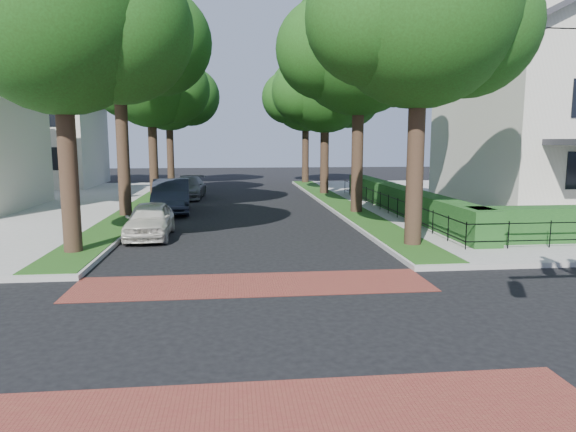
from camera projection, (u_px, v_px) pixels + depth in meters
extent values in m
plane|color=black|center=(260.00, 331.00, 9.83)|extent=(120.00, 120.00, 0.00)
cube|color=gray|center=(570.00, 200.00, 30.54)|extent=(30.00, 30.00, 0.15)
cube|color=maroon|center=(253.00, 284.00, 12.97)|extent=(9.00, 2.20, 0.01)
cube|color=maroon|center=(273.00, 420.00, 6.68)|extent=(9.00, 2.20, 0.01)
cube|color=#254914|center=(337.00, 202.00, 29.16)|extent=(1.60, 29.80, 0.02)
cube|color=#254914|center=(143.00, 204.00, 28.03)|extent=(1.60, 29.80, 0.02)
cylinder|color=black|center=(416.00, 134.00, 16.73)|extent=(0.56, 0.56, 7.35)
sphere|color=#1B390F|center=(421.00, 9.00, 16.16)|extent=(6.20, 6.20, 6.20)
sphere|color=#1B390F|center=(468.00, 26.00, 16.69)|extent=(4.65, 4.65, 4.65)
sphere|color=#1B390F|center=(374.00, 16.00, 15.85)|extent=(4.34, 4.34, 4.34)
sphere|color=#1B390F|center=(408.00, 5.00, 17.62)|extent=(4.03, 4.03, 4.03)
cylinder|color=black|center=(358.00, 132.00, 24.57)|extent=(0.56, 0.56, 7.70)
sphere|color=#1B390F|center=(359.00, 44.00, 23.98)|extent=(6.60, 6.60, 6.60)
sphere|color=#1B390F|center=(395.00, 55.00, 24.52)|extent=(4.95, 4.95, 4.95)
sphere|color=#1B390F|center=(325.00, 49.00, 23.65)|extent=(4.62, 4.62, 4.62)
sphere|color=#1B390F|center=(354.00, 40.00, 25.54)|extent=(4.29, 4.29, 4.29)
cylinder|color=black|center=(325.00, 143.00, 33.50)|extent=(0.56, 0.56, 6.65)
sphere|color=#1B390F|center=(325.00, 87.00, 32.99)|extent=(5.80, 5.80, 5.80)
sphere|color=#1B390F|center=(348.00, 94.00, 33.51)|extent=(4.35, 4.35, 4.35)
sphere|color=#1B390F|center=(303.00, 92.00, 32.69)|extent=(4.06, 4.06, 4.06)
sphere|color=#1B390F|center=(323.00, 82.00, 34.35)|extent=(3.77, 3.77, 3.77)
cylinder|color=black|center=(305.00, 140.00, 42.33)|extent=(0.56, 0.56, 7.00)
sphere|color=#1B390F|center=(306.00, 94.00, 41.79)|extent=(6.00, 6.00, 6.00)
sphere|color=#1B390F|center=(325.00, 100.00, 42.32)|extent=(4.50, 4.50, 4.50)
sphere|color=#1B390F|center=(288.00, 98.00, 41.48)|extent=(4.20, 4.20, 4.20)
sphere|color=#1B390F|center=(304.00, 90.00, 43.21)|extent=(3.90, 3.90, 3.90)
cylinder|color=black|center=(67.00, 139.00, 15.60)|extent=(0.56, 0.56, 7.00)
sphere|color=#1B390F|center=(59.00, 12.00, 15.06)|extent=(6.00, 6.00, 6.00)
sphere|color=#1B390F|center=(119.00, 30.00, 15.59)|extent=(4.50, 4.50, 4.50)
sphere|color=#1B390F|center=(3.00, 20.00, 14.76)|extent=(4.20, 4.20, 4.20)
sphere|color=#1B390F|center=(77.00, 7.00, 16.48)|extent=(3.90, 3.90, 3.90)
cylinder|color=black|center=(122.00, 128.00, 23.40)|extent=(0.56, 0.56, 8.05)
sphere|color=#1B390F|center=(117.00, 31.00, 22.78)|extent=(6.40, 6.40, 6.40)
sphere|color=#1B390F|center=(159.00, 42.00, 23.31)|extent=(4.80, 4.80, 4.80)
sphere|color=#1B390F|center=(79.00, 36.00, 22.46)|extent=(4.48, 4.48, 4.48)
sphere|color=#1B390F|center=(126.00, 27.00, 24.29)|extent=(4.16, 4.16, 4.16)
cylinder|color=black|center=(153.00, 141.00, 32.34)|extent=(0.56, 0.56, 6.86)
sphere|color=#1B390F|center=(150.00, 82.00, 31.81)|extent=(5.60, 5.60, 5.60)
sphere|color=#1B390F|center=(176.00, 89.00, 32.32)|extent=(4.20, 4.20, 4.20)
sphere|color=#1B390F|center=(127.00, 86.00, 31.51)|extent=(3.92, 3.92, 3.92)
sphere|color=#1B390F|center=(155.00, 77.00, 33.12)|extent=(3.64, 3.64, 3.64)
cylinder|color=black|center=(170.00, 139.00, 41.17)|extent=(0.56, 0.56, 7.14)
sphere|color=#1B390F|center=(168.00, 91.00, 40.62)|extent=(6.20, 6.20, 6.20)
sphere|color=#1B390F|center=(191.00, 97.00, 41.15)|extent=(4.65, 4.65, 4.65)
sphere|color=#1B390F|center=(148.00, 94.00, 40.31)|extent=(4.34, 4.34, 4.34)
sphere|color=#1B390F|center=(172.00, 87.00, 42.08)|extent=(4.03, 4.03, 4.03)
cube|color=#143C15|center=(400.00, 199.00, 25.28)|extent=(1.00, 18.00, 1.20)
cube|color=silver|center=(35.00, 143.00, 39.19)|extent=(9.00, 8.00, 6.50)
cube|color=maroon|center=(61.00, 73.00, 37.16)|extent=(0.80, 0.80, 3.64)
imported|color=beige|center=(150.00, 220.00, 19.17)|extent=(1.65, 3.98, 1.35)
imported|color=#222834|center=(171.00, 196.00, 25.88)|extent=(2.17, 5.20, 1.67)
imported|color=slate|center=(188.00, 188.00, 32.17)|extent=(2.11, 4.75, 1.36)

